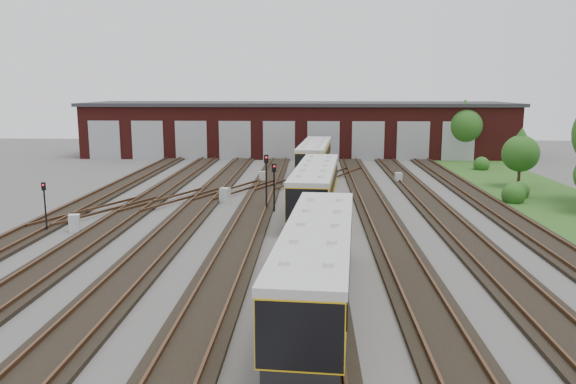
{
  "coord_description": "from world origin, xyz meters",
  "views": [
    {
      "loc": [
        1.78,
        -29.14,
        8.01
      ],
      "look_at": [
        0.36,
        3.31,
        2.0
      ],
      "focal_mm": 35.0,
      "sensor_mm": 36.0,
      "label": 1
    }
  ],
  "objects": [
    {
      "name": "ground",
      "position": [
        0.0,
        0.0,
        0.0
      ],
      "size": [
        120.0,
        120.0,
        0.0
      ],
      "primitive_type": "plane",
      "color": "#454240",
      "rests_on": "ground"
    },
    {
      "name": "track_network",
      "position": [
        -0.17,
        0.59,
        0.11
      ],
      "size": [
        30.4,
        70.0,
        0.33
      ],
      "color": "black",
      "rests_on": "ground"
    },
    {
      "name": "maintenance_shed",
      "position": [
        -0.01,
        39.97,
        3.2
      ],
      "size": [
        51.0,
        12.5,
        6.35
      ],
      "color": "#4B1512",
      "rests_on": "ground"
    },
    {
      "name": "grass_verge",
      "position": [
        19.0,
        10.0,
        0.03
      ],
      "size": [
        8.0,
        55.0,
        0.05
      ],
      "primitive_type": "cube",
      "color": "#274C19",
      "rests_on": "ground"
    },
    {
      "name": "metro_train",
      "position": [
        2.0,
        6.73,
        1.74
      ],
      "size": [
        3.42,
        45.48,
        2.76
      ],
      "rotation": [
        0.0,
        0.0,
        -0.08
      ],
      "color": "black",
      "rests_on": "ground"
    },
    {
      "name": "signal_mast_0",
      "position": [
        -13.15,
        0.93,
        1.83
      ],
      "size": [
        0.25,
        0.23,
        2.87
      ],
      "rotation": [
        0.0,
        0.0,
        0.25
      ],
      "color": "black",
      "rests_on": "ground"
    },
    {
      "name": "signal_mast_1",
      "position": [
        -0.71,
        7.0,
        2.06
      ],
      "size": [
        0.3,
        0.28,
        3.19
      ],
      "rotation": [
        0.0,
        0.0,
        0.22
      ],
      "color": "black",
      "rests_on": "ground"
    },
    {
      "name": "signal_mast_2",
      "position": [
        0.95,
        23.75,
        1.96
      ],
      "size": [
        0.25,
        0.23,
        3.09
      ],
      "rotation": [
        0.0,
        0.0,
        -0.16
      ],
      "color": "black",
      "rests_on": "ground"
    },
    {
      "name": "signal_mast_3",
      "position": [
        -1.24,
        7.14,
        2.38
      ],
      "size": [
        0.31,
        0.29,
        3.75
      ],
      "rotation": [
        0.0,
        0.0,
        0.21
      ],
      "color": "black",
      "rests_on": "ground"
    },
    {
      "name": "relay_cabinet_0",
      "position": [
        -11.69,
        1.25,
        0.49
      ],
      "size": [
        0.71,
        0.64,
        0.98
      ],
      "primitive_type": "cube",
      "rotation": [
        0.0,
        0.0,
        0.29
      ],
      "color": "#B2B5B7",
      "rests_on": "ground"
    },
    {
      "name": "relay_cabinet_1",
      "position": [
        -2.5,
        18.64,
        0.47
      ],
      "size": [
        0.67,
        0.6,
        0.94
      ],
      "primitive_type": "cube",
      "rotation": [
        0.0,
        0.0,
        0.25
      ],
      "color": "#B2B5B7",
      "rests_on": "ground"
    },
    {
      "name": "relay_cabinet_2",
      "position": [
        -4.39,
        9.63,
        0.54
      ],
      "size": [
        0.8,
        0.74,
        1.08
      ],
      "primitive_type": "cube",
      "rotation": [
        0.0,
        0.0,
        -0.38
      ],
      "color": "#B2B5B7",
      "rests_on": "ground"
    },
    {
      "name": "relay_cabinet_3",
      "position": [
        9.19,
        18.81,
        0.45
      ],
      "size": [
        0.63,
        0.57,
        0.89
      ],
      "primitive_type": "cube",
      "rotation": [
        0.0,
        0.0,
        0.26
      ],
      "color": "#B2B5B7",
      "rests_on": "ground"
    },
    {
      "name": "relay_cabinet_4",
      "position": [
        2.35,
        8.01,
        0.54
      ],
      "size": [
        0.73,
        0.64,
        1.08
      ],
      "primitive_type": "cube",
      "rotation": [
        0.0,
        0.0,
        -0.17
      ],
      "color": "#B2B5B7",
      "rests_on": "ground"
    },
    {
      "name": "tree_0",
      "position": [
        18.81,
        35.0,
        4.41
      ],
      "size": [
        4.14,
        4.14,
        6.87
      ],
      "color": "#331F16",
      "rests_on": "ground"
    },
    {
      "name": "tree_1",
      "position": [
        18.7,
        17.0,
        3.16
      ],
      "size": [
        2.97,
        2.97,
        4.92
      ],
      "color": "#331F16",
      "rests_on": "ground"
    },
    {
      "name": "bush_0",
      "position": [
        16.08,
        10.6,
        0.83
      ],
      "size": [
        1.66,
        1.66,
        1.66
      ],
      "primitive_type": "sphere",
      "color": "#1E4D16",
      "rests_on": "ground"
    },
    {
      "name": "bush_1",
      "position": [
        17.18,
        12.51,
        0.72
      ],
      "size": [
        1.44,
        1.44,
        1.44
      ],
      "primitive_type": "sphere",
      "color": "#1E4D16",
      "rests_on": "ground"
    },
    {
      "name": "bush_2",
      "position": [
        18.61,
        26.98,
        0.78
      ],
      "size": [
        1.56,
        1.56,
        1.56
      ],
      "primitive_type": "sphere",
      "color": "#1E4D16",
      "rests_on": "ground"
    }
  ]
}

